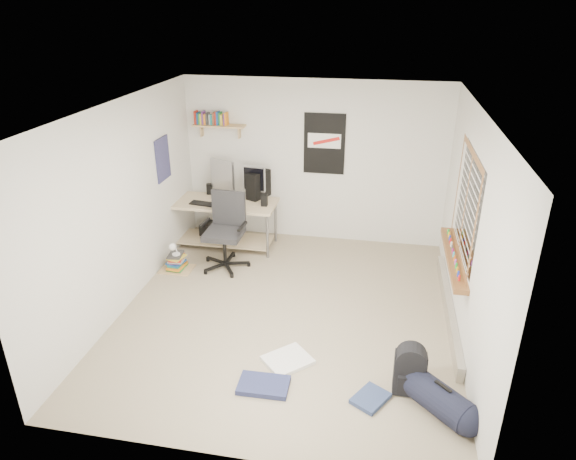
% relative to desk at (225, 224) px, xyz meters
% --- Properties ---
extents(floor, '(4.00, 4.50, 0.01)m').
position_rel_desk_xyz_m(floor, '(1.29, -1.68, -0.37)').
color(floor, gray).
rests_on(floor, ground).
extents(ceiling, '(4.00, 4.50, 0.01)m').
position_rel_desk_xyz_m(ceiling, '(1.29, -1.68, 2.14)').
color(ceiling, white).
rests_on(ceiling, ground).
extents(back_wall, '(4.00, 0.01, 2.50)m').
position_rel_desk_xyz_m(back_wall, '(1.29, 0.58, 0.89)').
color(back_wall, silver).
rests_on(back_wall, ground).
extents(left_wall, '(0.01, 4.50, 2.50)m').
position_rel_desk_xyz_m(left_wall, '(-0.71, -1.68, 0.89)').
color(left_wall, silver).
rests_on(left_wall, ground).
extents(right_wall, '(0.01, 4.50, 2.50)m').
position_rel_desk_xyz_m(right_wall, '(3.30, -1.68, 0.89)').
color(right_wall, silver).
rests_on(right_wall, ground).
extents(desk, '(1.70, 1.00, 0.73)m').
position_rel_desk_xyz_m(desk, '(0.00, 0.00, 0.00)').
color(desk, tan).
rests_on(desk, floor).
extents(monitor_left, '(0.43, 0.26, 0.47)m').
position_rel_desk_xyz_m(monitor_left, '(-0.07, 0.23, 0.60)').
color(monitor_left, '#B3B2B7').
rests_on(monitor_left, desk).
extents(monitor_right, '(0.37, 0.15, 0.40)m').
position_rel_desk_xyz_m(monitor_right, '(0.42, 0.24, 0.56)').
color(monitor_right, '#B3B2B8').
rests_on(monitor_right, desk).
extents(pc_tower, '(0.34, 0.44, 0.42)m').
position_rel_desk_xyz_m(pc_tower, '(0.48, 0.29, 0.57)').
color(pc_tower, black).
rests_on(pc_tower, desk).
extents(keyboard, '(0.46, 0.22, 0.02)m').
position_rel_desk_xyz_m(keyboard, '(-0.25, -0.16, 0.37)').
color(keyboard, black).
rests_on(keyboard, desk).
extents(speaker_left, '(0.10, 0.10, 0.17)m').
position_rel_desk_xyz_m(speaker_left, '(-0.32, 0.29, 0.45)').
color(speaker_left, black).
rests_on(speaker_left, desk).
extents(speaker_right, '(0.09, 0.09, 0.18)m').
position_rel_desk_xyz_m(speaker_right, '(0.64, -0.04, 0.45)').
color(speaker_right, black).
rests_on(speaker_right, desk).
extents(office_chair, '(0.76, 0.76, 1.09)m').
position_rel_desk_xyz_m(office_chair, '(0.20, -0.69, 0.12)').
color(office_chair, '#242427').
rests_on(office_chair, floor).
extents(wall_shelf, '(0.80, 0.22, 0.24)m').
position_rel_desk_xyz_m(wall_shelf, '(-0.16, 0.46, 1.42)').
color(wall_shelf, tan).
rests_on(wall_shelf, back_wall).
extents(poster_back_wall, '(0.62, 0.03, 0.92)m').
position_rel_desk_xyz_m(poster_back_wall, '(1.44, 0.55, 1.19)').
color(poster_back_wall, black).
rests_on(poster_back_wall, back_wall).
extents(poster_left_wall, '(0.02, 0.42, 0.60)m').
position_rel_desk_xyz_m(poster_left_wall, '(-0.69, -0.48, 1.14)').
color(poster_left_wall, navy).
rests_on(poster_left_wall, left_wall).
extents(window, '(0.10, 1.50, 1.26)m').
position_rel_desk_xyz_m(window, '(3.24, -1.38, 1.08)').
color(window, brown).
rests_on(window, right_wall).
extents(baseboard_heater, '(0.08, 2.50, 0.18)m').
position_rel_desk_xyz_m(baseboard_heater, '(3.25, -1.38, -0.28)').
color(baseboard_heater, '#B7B2A8').
rests_on(baseboard_heater, floor).
extents(backpack, '(0.31, 0.25, 0.41)m').
position_rel_desk_xyz_m(backpack, '(2.73, -2.81, -0.16)').
color(backpack, black).
rests_on(backpack, floor).
extents(duffel_bag, '(0.43, 0.43, 0.59)m').
position_rel_desk_xyz_m(duffel_bag, '(3.01, -3.08, -0.22)').
color(duffel_bag, black).
rests_on(duffel_bag, floor).
extents(tshirt, '(0.61, 0.61, 0.04)m').
position_rel_desk_xyz_m(tshirt, '(1.48, -2.61, -0.34)').
color(tshirt, silver).
rests_on(tshirt, floor).
extents(jeans_a, '(0.51, 0.33, 0.05)m').
position_rel_desk_xyz_m(jeans_a, '(1.32, -3.05, -0.33)').
color(jeans_a, '#22274D').
rests_on(jeans_a, floor).
extents(jeans_b, '(0.41, 0.44, 0.04)m').
position_rel_desk_xyz_m(jeans_b, '(2.37, -3.03, -0.34)').
color(jeans_b, navy).
rests_on(jeans_b, floor).
extents(book_stack, '(0.54, 0.46, 0.33)m').
position_rel_desk_xyz_m(book_stack, '(-0.46, -0.89, -0.21)').
color(book_stack, brown).
rests_on(book_stack, floor).
extents(desk_lamp, '(0.14, 0.20, 0.19)m').
position_rel_desk_xyz_m(desk_lamp, '(-0.44, -0.91, 0.02)').
color(desk_lamp, silver).
rests_on(desk_lamp, book_stack).
extents(subwoofer, '(0.31, 0.31, 0.31)m').
position_rel_desk_xyz_m(subwoofer, '(-0.28, 0.13, -0.22)').
color(subwoofer, black).
rests_on(subwoofer, floor).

